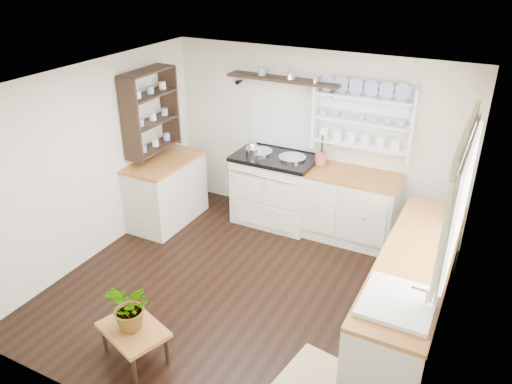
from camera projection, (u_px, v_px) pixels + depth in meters
floor at (246, 290)px, 5.52m from camera, size 4.00×3.80×0.01m
wall_back at (314, 139)px, 6.53m from camera, size 4.00×0.02×2.30m
wall_right at (455, 247)px, 4.20m from camera, size 0.02×3.80×2.30m
wall_left at (95, 162)px, 5.83m from camera, size 0.02×3.80×2.30m
ceiling at (244, 84)px, 4.50m from camera, size 4.00×3.80×0.01m
window at (459, 194)px, 4.15m from camera, size 0.08×1.55×1.22m
aga_cooker at (275, 188)px, 6.72m from camera, size 1.07×0.74×0.99m
back_cabinets at (347, 205)px, 6.35m from camera, size 1.27×0.63×0.90m
right_cabinets at (410, 295)px, 4.71m from camera, size 0.62×2.43×0.90m
belfast_sink at (396, 314)px, 3.96m from camera, size 0.55×0.60×0.45m
left_cabinets at (166, 190)px, 6.73m from camera, size 0.62×1.13×0.90m
plate_rack at (365, 117)px, 6.05m from camera, size 1.20×0.22×0.90m
high_shelf at (284, 80)px, 6.26m from camera, size 1.50×0.29×0.16m
left_shelving at (151, 111)px, 6.30m from camera, size 0.28×0.80×1.05m
kettle at (252, 150)px, 6.50m from camera, size 0.17×0.17×0.21m
utensil_crock at (320, 158)px, 6.35m from camera, size 0.14×0.14×0.16m
center_table at (134, 332)px, 4.51m from camera, size 0.72×0.62×0.33m
potted_plant at (130, 308)px, 4.38m from camera, size 0.54×0.52×0.46m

